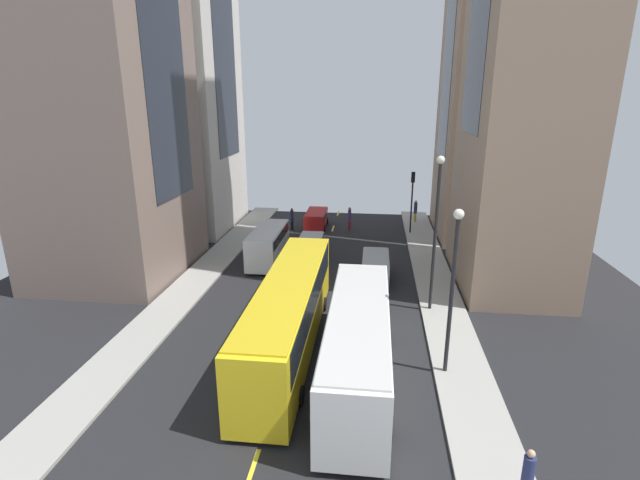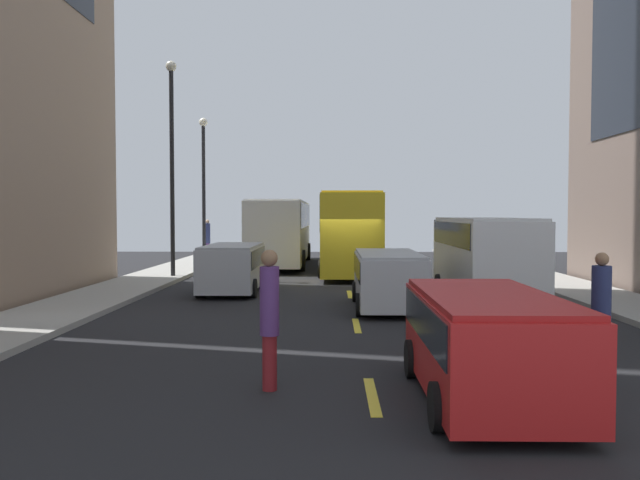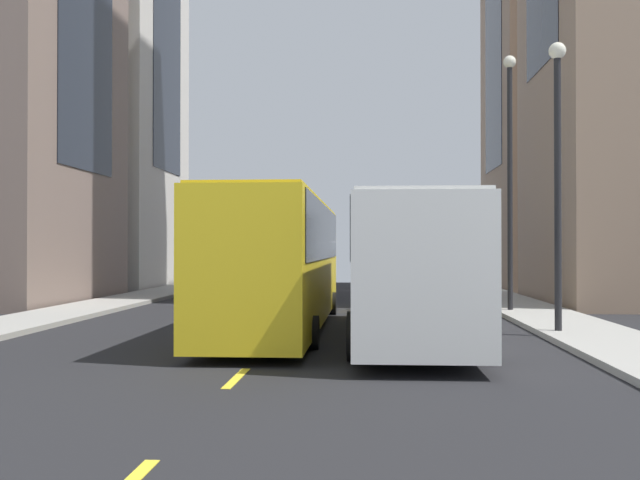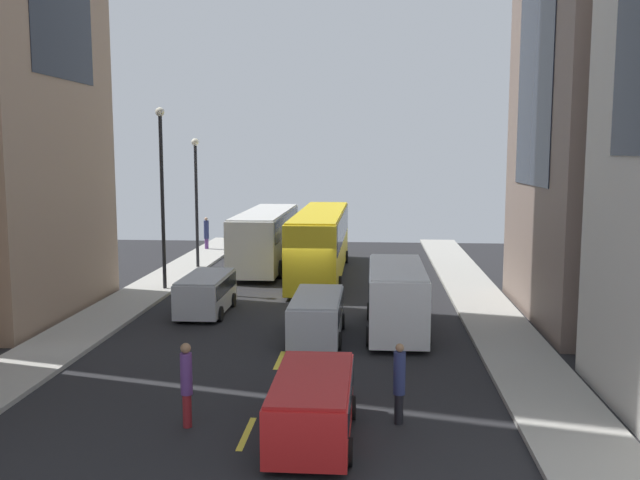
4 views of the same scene
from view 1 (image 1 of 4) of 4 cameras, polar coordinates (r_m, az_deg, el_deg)
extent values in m
plane|color=black|center=(30.02, -1.00, -6.32)|extent=(42.45, 42.45, 0.00)
cube|color=#9E9B93|center=(30.06, 14.28, -6.70)|extent=(2.57, 44.00, 0.15)
cube|color=#9E9B93|center=(31.96, -15.32, -5.31)|extent=(2.57, 44.00, 0.15)
cube|color=yellow|center=(49.88, 2.21, 3.27)|extent=(0.16, 2.00, 0.01)
cube|color=yellow|center=(44.10, 1.59, 1.41)|extent=(0.16, 2.00, 0.01)
cube|color=yellow|center=(38.39, 0.78, -1.00)|extent=(0.16, 2.00, 0.01)
cube|color=yellow|center=(32.77, -0.30, -4.24)|extent=(0.16, 2.00, 0.01)
cube|color=yellow|center=(27.32, -1.85, -8.79)|extent=(0.16, 2.00, 0.01)
cube|color=yellow|center=(22.16, -4.22, -15.52)|extent=(0.16, 2.00, 0.01)
cube|color=yellow|center=(17.53, -8.28, -25.99)|extent=(0.16, 2.00, 0.01)
cube|color=#937760|center=(43.55, 20.37, 20.25)|extent=(7.29, 9.85, 30.15)
cube|color=#1E232D|center=(43.55, 20.37, 20.25)|extent=(7.37, 5.42, 16.58)
cube|color=beige|center=(45.51, -17.36, 20.19)|extent=(9.17, 10.38, 29.91)
cube|color=#1E232D|center=(45.51, -17.36, 20.19)|extent=(9.26, 5.71, 16.45)
cube|color=#7A665B|center=(34.34, -25.02, 16.01)|extent=(8.73, 10.64, 24.37)
cube|color=#1E232D|center=(34.34, -25.02, 16.01)|extent=(8.82, 5.85, 13.40)
cube|color=silver|center=(20.66, 4.64, -12.41)|extent=(2.55, 11.53, 3.00)
cube|color=black|center=(20.26, 4.70, -10.32)|extent=(2.60, 10.61, 1.20)
cube|color=beige|center=(19.95, 4.74, -8.56)|extent=(2.45, 11.07, 0.08)
cylinder|color=black|center=(18.41, 7.99, -21.49)|extent=(0.46, 1.00, 1.00)
cylinder|color=black|center=(18.47, 0.17, -21.15)|extent=(0.46, 1.00, 1.00)
cylinder|color=black|center=(24.42, 7.70, -10.99)|extent=(0.46, 1.00, 1.00)
cylinder|color=black|center=(24.46, 2.11, -10.78)|extent=(0.46, 1.00, 1.00)
cube|color=yellow|center=(23.11, -3.75, -8.78)|extent=(2.45, 14.14, 3.30)
cube|color=black|center=(22.75, -3.79, -6.84)|extent=(2.50, 13.01, 1.48)
cube|color=gold|center=(22.43, -3.83, -4.89)|extent=(2.35, 13.57, 0.08)
cylinder|color=black|center=(19.97, -2.67, -18.27)|extent=(0.44, 0.76, 0.76)
cylinder|color=black|center=(20.41, -9.24, -17.64)|extent=(0.44, 0.76, 0.76)
cylinder|color=black|center=(27.51, 0.28, -7.73)|extent=(0.44, 0.76, 0.76)
cylinder|color=black|center=(27.83, -4.37, -7.48)|extent=(0.44, 0.76, 0.76)
cube|color=white|center=(35.02, -6.31, -0.59)|extent=(2.05, 6.18, 2.30)
cube|color=black|center=(34.80, -6.35, 0.59)|extent=(2.09, 5.69, 0.69)
cube|color=silver|center=(34.68, -6.37, 1.28)|extent=(1.97, 5.93, 0.08)
cylinder|color=black|center=(33.38, -5.40, -3.26)|extent=(0.37, 0.72, 0.72)
cylinder|color=black|center=(33.81, -8.53, -3.11)|extent=(0.37, 0.72, 0.72)
cylinder|color=black|center=(36.92, -4.18, -1.21)|extent=(0.37, 0.72, 0.72)
cylinder|color=black|center=(37.31, -7.03, -1.10)|extent=(0.37, 0.72, 0.72)
cube|color=#B7BABF|center=(35.57, -1.29, -1.06)|extent=(1.76, 4.57, 1.35)
cube|color=black|center=(35.47, -1.30, -0.53)|extent=(1.80, 4.21, 0.57)
cube|color=#9C9EA2|center=(35.35, -1.30, 0.05)|extent=(1.69, 4.39, 0.08)
cylinder|color=black|center=(34.32, -0.27, -2.69)|extent=(0.32, 0.62, 0.62)
cylinder|color=black|center=(34.54, -2.95, -2.58)|extent=(0.32, 0.62, 0.62)
cylinder|color=black|center=(36.98, 0.26, -1.21)|extent=(0.32, 0.62, 0.62)
cylinder|color=black|center=(37.18, -2.22, -1.12)|extent=(0.32, 0.62, 0.62)
cube|color=#B7BABF|center=(31.91, 6.75, -3.31)|extent=(1.77, 4.22, 1.39)
cube|color=black|center=(31.78, 6.77, -2.71)|extent=(1.80, 3.88, 0.59)
cube|color=#9C9EA2|center=(31.66, 6.80, -2.06)|extent=(1.69, 4.05, 0.08)
cylinder|color=black|center=(30.91, 8.22, -5.17)|extent=(0.32, 0.62, 0.62)
cylinder|color=black|center=(30.89, 5.19, -5.07)|extent=(0.32, 0.62, 0.62)
cylinder|color=black|center=(33.34, 8.12, -3.48)|extent=(0.32, 0.62, 0.62)
cylinder|color=black|center=(33.33, 5.33, -3.38)|extent=(0.32, 0.62, 0.62)
cube|color=red|center=(44.24, -0.48, 2.57)|extent=(1.83, 4.27, 1.31)
cube|color=black|center=(44.16, -0.48, 2.98)|extent=(1.86, 3.93, 0.55)
cube|color=#A91A1A|center=(44.08, -0.49, 3.44)|extent=(1.75, 4.10, 0.08)
cylinder|color=black|center=(43.01, 0.41, 1.43)|extent=(0.33, 0.62, 0.62)
cylinder|color=black|center=(43.22, -1.81, 1.50)|extent=(0.33, 0.62, 0.62)
cylinder|color=black|center=(45.56, 0.78, 2.33)|extent=(0.33, 0.62, 0.62)
cylinder|color=black|center=(45.75, -1.32, 2.39)|extent=(0.33, 0.62, 0.62)
cylinder|color=navy|center=(16.28, 23.92, -24.59)|extent=(0.35, 0.35, 1.24)
sphere|color=tan|center=(15.81, 24.26, -22.57)|extent=(0.23, 0.23, 0.23)
cylinder|color=gold|center=(46.66, 11.45, 2.69)|extent=(0.24, 0.24, 0.88)
cylinder|color=navy|center=(46.43, 11.52, 3.85)|extent=(0.32, 0.32, 1.05)
sphere|color=tan|center=(46.29, 11.57, 4.61)|extent=(0.22, 0.22, 0.22)
cylinder|color=black|center=(43.58, -3.40, 1.72)|extent=(0.23, 0.23, 0.77)
cylinder|color=navy|center=(43.35, -3.43, 2.90)|extent=(0.30, 0.30, 1.09)
sphere|color=#8C6647|center=(43.19, -3.44, 3.75)|extent=(0.21, 0.21, 0.21)
cylinder|color=maroon|center=(43.59, 3.58, 1.77)|extent=(0.22, 0.22, 0.85)
cylinder|color=#593372|center=(43.35, 3.61, 2.98)|extent=(0.30, 0.30, 1.05)
sphere|color=#8C6647|center=(43.20, 3.62, 3.82)|extent=(0.26, 0.26, 0.26)
cylinder|color=black|center=(42.52, 11.03, 3.87)|extent=(0.14, 0.14, 4.55)
cube|color=black|center=(41.99, 11.24, 7.49)|extent=(0.32, 0.32, 0.90)
sphere|color=red|center=(42.12, 11.24, 7.86)|extent=(0.20, 0.20, 0.20)
sphere|color=orange|center=(42.16, 11.22, 7.53)|extent=(0.20, 0.20, 0.20)
sphere|color=green|center=(42.21, 11.20, 7.19)|extent=(0.20, 0.20, 0.20)
cylinder|color=black|center=(26.75, 13.76, 0.10)|extent=(0.18, 0.18, 8.38)
sphere|color=silver|center=(25.85, 14.45, 9.40)|extent=(0.44, 0.44, 0.44)
cylinder|color=black|center=(20.95, 15.64, -6.82)|extent=(0.18, 0.18, 7.03)
sphere|color=silver|center=(19.78, 16.50, 3.02)|extent=(0.44, 0.44, 0.44)
camera|label=2|loc=(52.61, 3.19, 6.97)|focal=36.09mm
camera|label=3|loc=(9.79, -29.86, -72.48)|focal=41.61mm
camera|label=4|loc=(58.87, 0.08, 12.15)|focal=38.91mm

